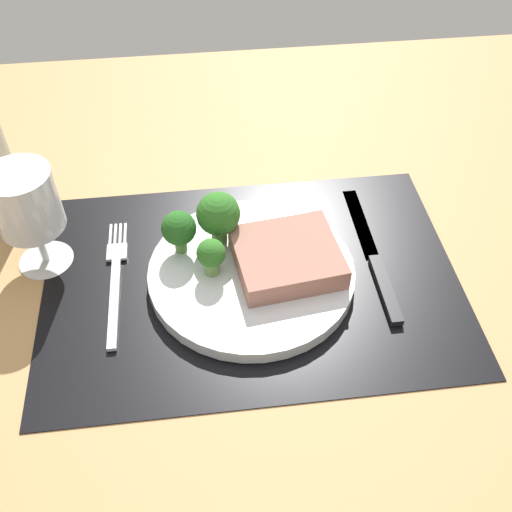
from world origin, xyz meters
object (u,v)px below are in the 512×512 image
(fork, at_px, (115,279))
(knife, at_px, (375,261))
(plate, at_px, (251,273))
(wine_glass, at_px, (27,206))
(steak, at_px, (287,257))

(fork, xyz_separation_m, knife, (0.31, -0.01, 0.00))
(plate, xyz_separation_m, knife, (0.15, 0.01, -0.00))
(wine_glass, bearing_deg, steak, -11.73)
(wine_glass, bearing_deg, fork, -28.04)
(fork, xyz_separation_m, wine_glass, (-0.08, 0.04, 0.08))
(plate, height_order, steak, steak)
(fork, distance_m, wine_glass, 0.13)
(steak, distance_m, fork, 0.20)
(wine_glass, bearing_deg, knife, -7.86)
(plate, bearing_deg, wine_glass, 166.22)
(fork, bearing_deg, steak, -6.11)
(plate, relative_size, fork, 1.24)
(plate, relative_size, steak, 2.06)
(plate, xyz_separation_m, steak, (0.04, 0.00, 0.02))
(knife, xyz_separation_m, wine_glass, (-0.39, 0.05, 0.08))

